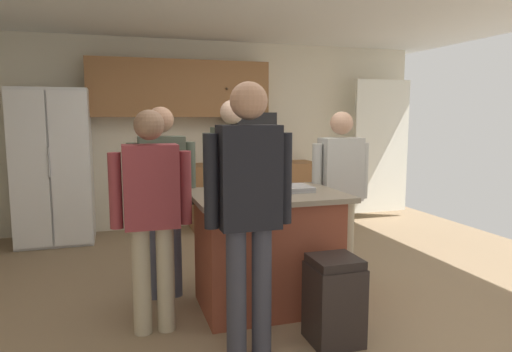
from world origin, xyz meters
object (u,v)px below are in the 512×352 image
Objects in this scene: person_elder_center at (340,185)px; person_guest_right at (152,207)px; person_guest_by_door at (232,176)px; refrigerator at (54,167)px; glass_dark_ale at (235,182)px; mug_blue_stoneware at (258,192)px; person_guest_left at (249,201)px; glass_pilsner at (213,184)px; trash_bin at (334,300)px; kitchen_island at (267,249)px; glass_stout_tall at (241,189)px; serving_tray at (284,189)px; mug_ceramic_white at (217,187)px; microwave_over_range at (253,124)px; person_host_foreground at (163,190)px.

person_guest_right is (-1.77, -0.56, 0.00)m from person_elder_center.
refrigerator is at bearing -141.97° from person_guest_by_door.
glass_dark_ale is (-1.08, -0.25, 0.11)m from person_elder_center.
person_guest_left is at bearing -114.05° from mug_blue_stoneware.
glass_pilsner is 0.78× the size of glass_dark_ale.
glass_dark_ale reaches higher than trash_bin.
mug_blue_stoneware is (0.77, -0.08, 0.08)m from person_guest_right.
person_guest_left is 2.91× the size of trash_bin.
kitchen_island is 1.04m from person_guest_right.
person_guest_left reaches higher than kitchen_island.
refrigerator is 3.24m from glass_stout_tall.
person_guest_left is at bearing -16.71° from person_guest_by_door.
refrigerator reaches higher than person_guest_left.
refrigerator is 4.30× the size of serving_tray.
person_guest_right reaches higher than glass_pilsner.
glass_dark_ale is (0.16, 0.04, 0.03)m from mug_ceramic_white.
microwave_over_range is at bearing 67.55° from mug_ceramic_white.
microwave_over_range reaches higher than trash_bin.
microwave_over_range is 2.78m from person_host_foreground.
person_guest_by_door is 3.90× the size of serving_tray.
glass_stout_tall is at bearing -10.72° from person_guest_right.
serving_tray is (0.15, 0.03, 0.49)m from kitchen_island.
microwave_over_range is at bearing 73.89° from mug_blue_stoneware.
person_guest_right is at bearing -168.29° from kitchen_island.
serving_tray is (1.08, 0.22, 0.05)m from person_guest_right.
mug_ceramic_white is (-1.10, -2.67, -0.45)m from microwave_over_range.
glass_stout_tall is at bearing -96.14° from glass_dark_ale.
refrigerator is 3.26m from kitchen_island.
person_guest_left is 0.56m from glass_stout_tall.
person_guest_by_door is at bearing 37.68° from person_guest_right.
person_elder_center reaches higher than mug_ceramic_white.
glass_stout_tall is at bearing -20.91° from person_host_foreground.
mug_blue_stoneware reaches higher than mug_ceramic_white.
person_guest_by_door is at bearing 62.15° from glass_pilsner.
person_guest_left is 0.80m from mug_ceramic_white.
glass_pilsner is at bearing 155.98° from kitchen_island.
refrigerator is 4.02m from trash_bin.
mug_blue_stoneware is at bearing 132.32° from trash_bin.
mug_ceramic_white is at bearing 125.00° from mug_blue_stoneware.
glass_dark_ale is at bearing 12.18° from person_guest_right.
serving_tray is (-0.56, -2.71, -0.48)m from microwave_over_range.
refrigerator is 3.10× the size of trash_bin.
trash_bin is at bearing -82.62° from serving_tray.
mug_blue_stoneware is at bearing -19.09° from person_host_foreground.
serving_tray is at bearing -4.25° from mug_ceramic_white.
person_host_foreground is at bearing -123.12° from microwave_over_range.
person_guest_by_door is 13.30× the size of glass_pilsner.
person_guest_by_door reaches higher than microwave_over_range.
person_guest_right is at bearing -154.00° from mug_ceramic_white.
kitchen_island is 0.68× the size of person_guest_left.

